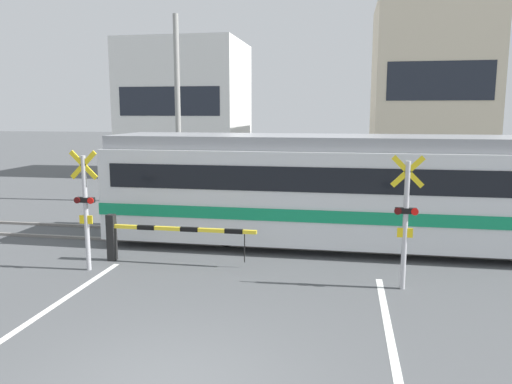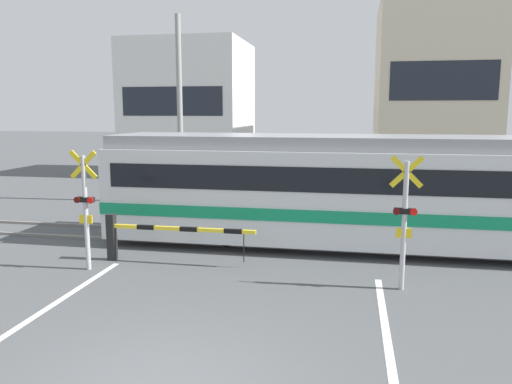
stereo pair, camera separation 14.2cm
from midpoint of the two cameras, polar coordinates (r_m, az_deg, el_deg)
name	(u,v)px [view 1 (the left image)]	position (r m, az deg, el deg)	size (l,w,h in m)	color
rail_track_near	(257,246)	(13.92, -0.15, -6.23)	(50.00, 0.10, 0.08)	gray
rail_track_far	(265,234)	(15.29, 0.82, -4.82)	(50.00, 0.10, 0.08)	gray
commuter_train	(433,190)	(14.25, 19.26, 0.26)	(17.97, 2.95, 3.09)	silver
crossing_barrier_near	(147,234)	(12.75, -12.70, -4.66)	(3.82, 0.20, 1.19)	black
crossing_barrier_far	(348,201)	(17.21, 10.25, -1.01)	(3.82, 0.20, 1.19)	black
crossing_signal_left	(86,205)	(12.35, -19.21, -1.44)	(0.68, 0.15, 2.86)	#B2B2B7
crossing_signal_right	(406,217)	(10.85, 16.37, -2.73)	(0.68, 0.15, 2.86)	#B2B2B7
pedestrian	(277,181)	(19.76, 2.23, 1.26)	(0.38, 0.23, 1.75)	#23232D
building_left_of_street	(187,109)	(30.65, -8.06, 9.40)	(6.76, 6.15, 7.79)	white
building_right_of_street	(430,93)	(29.47, 19.10, 10.66)	(6.05, 6.15, 9.49)	beige
utility_pole_streetside	(178,111)	(20.59, -9.13, 9.14)	(0.22, 0.22, 7.52)	gray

